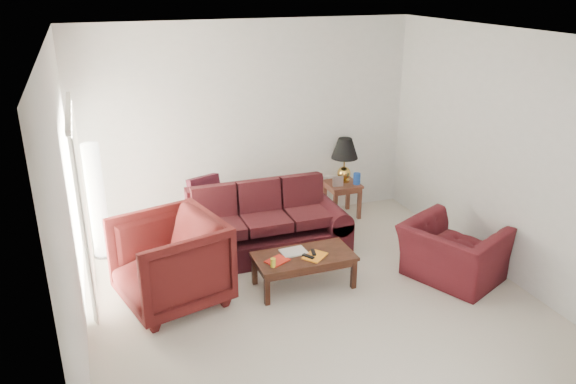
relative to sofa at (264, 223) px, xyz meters
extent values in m
plane|color=silver|center=(0.17, -1.33, -0.46)|extent=(5.00, 5.00, 0.00)
cube|color=silver|center=(-2.25, -0.03, 0.62)|extent=(0.10, 2.00, 2.16)
cube|color=black|center=(-0.65, 0.66, 0.28)|extent=(0.51, 0.37, 0.47)
cube|color=#B4B3B8|center=(1.42, 0.73, 0.16)|extent=(0.16, 0.08, 0.15)
cylinder|color=#173F98|center=(1.73, 0.71, 0.17)|extent=(0.14, 0.14, 0.18)
cube|color=silver|center=(1.35, 0.95, 0.17)|extent=(0.18, 0.20, 0.05)
imported|color=#3F0F0E|center=(-1.37, -0.80, 0.06)|extent=(1.39, 1.36, 1.03)
imported|color=#3E0E13|center=(1.98, -1.44, -0.10)|extent=(1.34, 1.41, 0.72)
cube|color=#B62012|center=(-0.16, -1.02, -0.03)|extent=(0.32, 0.29, 0.01)
cube|color=silver|center=(0.10, -0.87, -0.03)|extent=(0.32, 0.25, 0.02)
cube|color=orange|center=(0.30, -1.06, -0.03)|extent=(0.36, 0.35, 0.02)
cube|color=black|center=(0.21, -1.07, -0.01)|extent=(0.12, 0.16, 0.02)
cube|color=black|center=(0.31, -1.00, -0.01)|extent=(0.08, 0.16, 0.02)
cylinder|color=gold|center=(-0.25, -1.13, 0.01)|extent=(0.08, 0.08, 0.11)
camera|label=1|loc=(-2.03, -6.55, 3.09)|focal=35.00mm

